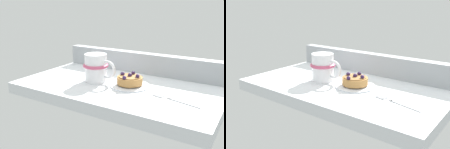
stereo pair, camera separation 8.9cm
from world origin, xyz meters
TOP-DOWN VIEW (x-y plane):
  - ground_plane at (0.00, 0.00)cm, footprint 70.57×39.74cm
  - window_rail_back at (0.00, 17.81)cm, footprint 69.16×4.12cm
  - dessert_plate at (4.07, -0.44)cm, footprint 13.78×13.78cm
  - raspberry_tart at (4.06, -0.44)cm, footprint 8.81×8.81cm
  - coffee_mug at (-8.86, -1.56)cm, footprint 13.02×9.27cm
  - dessert_fork at (21.92, -4.86)cm, footprint 15.40×5.03cm

SIDE VIEW (x-z plane):
  - ground_plane at x=0.00cm, z-range -3.99..0.00cm
  - dessert_fork at x=21.92cm, z-range 0.00..0.60cm
  - dessert_plate at x=4.07cm, z-range -0.03..0.83cm
  - raspberry_tart at x=4.06cm, z-range 0.37..4.25cm
  - window_rail_back at x=0.00cm, z-range 0.00..8.23cm
  - coffee_mug at x=-8.86cm, z-range 0.11..10.28cm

